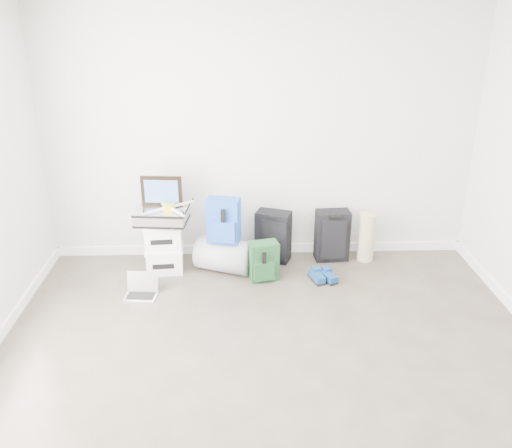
{
  "coord_description": "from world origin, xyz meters",
  "views": [
    {
      "loc": [
        -0.25,
        -2.99,
        2.66
      ],
      "look_at": [
        -0.07,
        1.9,
        0.6
      ],
      "focal_mm": 38.0,
      "sensor_mm": 36.0,
      "label": 1
    }
  ],
  "objects_px": {
    "duffel_bag": "(224,255)",
    "carry_on": "(332,236)",
    "briefcase": "(162,216)",
    "laptop": "(142,290)",
    "large_suitcase": "(273,236)",
    "boxes_stack": "(164,247)"
  },
  "relations": [
    {
      "from": "boxes_stack",
      "to": "briefcase",
      "type": "distance_m",
      "value": 0.34
    },
    {
      "from": "boxes_stack",
      "to": "large_suitcase",
      "type": "bearing_deg",
      "value": 6.19
    },
    {
      "from": "carry_on",
      "to": "laptop",
      "type": "height_order",
      "value": "carry_on"
    },
    {
      "from": "duffel_bag",
      "to": "large_suitcase",
      "type": "bearing_deg",
      "value": 46.48
    },
    {
      "from": "large_suitcase",
      "to": "carry_on",
      "type": "height_order",
      "value": "carry_on"
    },
    {
      "from": "duffel_bag",
      "to": "laptop",
      "type": "bearing_deg",
      "value": -125.95
    },
    {
      "from": "laptop",
      "to": "large_suitcase",
      "type": "bearing_deg",
      "value": 34.21
    },
    {
      "from": "duffel_bag",
      "to": "carry_on",
      "type": "relative_size",
      "value": 1.02
    },
    {
      "from": "boxes_stack",
      "to": "duffel_bag",
      "type": "bearing_deg",
      "value": -6.22
    },
    {
      "from": "large_suitcase",
      "to": "boxes_stack",
      "type": "bearing_deg",
      "value": -148.64
    },
    {
      "from": "briefcase",
      "to": "laptop",
      "type": "xyz_separation_m",
      "value": [
        -0.17,
        -0.51,
        -0.57
      ]
    },
    {
      "from": "large_suitcase",
      "to": "carry_on",
      "type": "relative_size",
      "value": 1.0
    },
    {
      "from": "large_suitcase",
      "to": "laptop",
      "type": "distance_m",
      "value": 1.51
    },
    {
      "from": "briefcase",
      "to": "duffel_bag",
      "type": "xyz_separation_m",
      "value": [
        0.62,
        -0.02,
        -0.44
      ]
    },
    {
      "from": "carry_on",
      "to": "large_suitcase",
      "type": "bearing_deg",
      "value": 176.44
    },
    {
      "from": "duffel_bag",
      "to": "carry_on",
      "type": "xyz_separation_m",
      "value": [
        1.16,
        0.23,
        0.1
      ]
    },
    {
      "from": "boxes_stack",
      "to": "briefcase",
      "type": "relative_size",
      "value": 1.09
    },
    {
      "from": "laptop",
      "to": "boxes_stack",
      "type": "bearing_deg",
      "value": 77.17
    },
    {
      "from": "briefcase",
      "to": "laptop",
      "type": "distance_m",
      "value": 0.78
    },
    {
      "from": "briefcase",
      "to": "carry_on",
      "type": "xyz_separation_m",
      "value": [
        1.78,
        0.2,
        -0.34
      ]
    },
    {
      "from": "boxes_stack",
      "to": "briefcase",
      "type": "xyz_separation_m",
      "value": [
        0.0,
        0.0,
        0.34
      ]
    },
    {
      "from": "duffel_bag",
      "to": "large_suitcase",
      "type": "xyz_separation_m",
      "value": [
        0.52,
        0.23,
        0.1
      ]
    }
  ]
}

